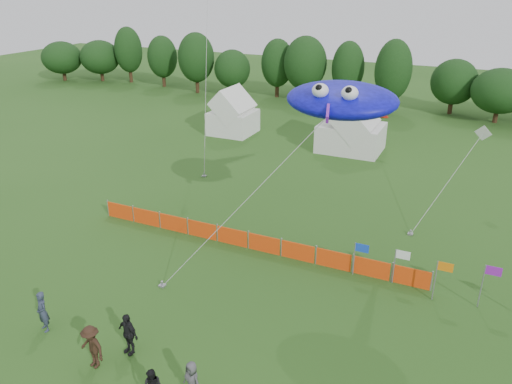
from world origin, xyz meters
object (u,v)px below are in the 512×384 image
at_px(spectator_c, 92,347).
at_px(barrier_fence, 248,240).
at_px(spectator_d, 128,334).
at_px(stingray_kite, 344,99).
at_px(tent_left, 233,115).
at_px(spectator_a, 42,312).
at_px(tent_right, 351,129).
at_px(spectator_e, 192,380).

bearing_deg(spectator_c, barrier_fence, 93.25).
bearing_deg(spectator_d, stingray_kite, 73.77).
bearing_deg(stingray_kite, tent_left, 129.57).
relative_size(tent_left, stingray_kite, 0.32).
xyz_separation_m(spectator_a, spectator_d, (4.23, 0.41, -0.01)).
distance_m(tent_right, stingray_kite, 20.73).
bearing_deg(tent_right, barrier_fence, -91.87).
height_order(spectator_a, spectator_d, spectator_a).
bearing_deg(tent_right, spectator_e, -85.66).
distance_m(spectator_d, stingray_kite, 14.10).
height_order(spectator_c, spectator_e, spectator_c).
bearing_deg(spectator_e, tent_left, 132.41).
distance_m(spectator_c, spectator_e, 4.36).
bearing_deg(stingray_kite, barrier_fence, -174.27).
bearing_deg(tent_left, spectator_a, -78.09).
relative_size(barrier_fence, spectator_d, 10.68).
bearing_deg(barrier_fence, spectator_a, -115.68).
distance_m(barrier_fence, stingray_kite, 9.73).
height_order(tent_right, stingray_kite, stingray_kite).
relative_size(tent_left, barrier_fence, 0.21).
bearing_deg(spectator_d, tent_right, 99.48).
bearing_deg(spectator_e, spectator_a, -166.29).
bearing_deg(spectator_a, stingray_kite, 68.55).
xyz_separation_m(tent_right, spectator_c, (-2.06, -30.55, -1.01)).
xyz_separation_m(barrier_fence, spectator_a, (-4.89, -10.16, 0.45)).
relative_size(tent_right, spectator_a, 2.90).
bearing_deg(spectator_c, tent_left, 118.19).
bearing_deg(tent_left, stingray_kite, -50.43).
bearing_deg(barrier_fence, spectator_c, -97.33).
height_order(tent_left, spectator_d, tent_left).
distance_m(tent_left, barrier_fence, 22.92).
relative_size(spectator_c, spectator_e, 1.22).
bearing_deg(spectator_c, spectator_d, 69.35).
xyz_separation_m(tent_right, spectator_e, (2.29, -30.24, -1.18)).
xyz_separation_m(spectator_a, stingray_kite, (9.73, 10.65, 7.98)).
height_order(tent_right, spectator_c, tent_right).
bearing_deg(spectator_c, tent_right, 96.73).
relative_size(tent_left, spectator_e, 2.64).
bearing_deg(barrier_fence, spectator_e, -74.65).
xyz_separation_m(tent_left, stingray_kite, (16.08, -19.45, 7.11)).
height_order(spectator_e, stingray_kite, stingray_kite).
distance_m(spectator_a, spectator_e, 7.84).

